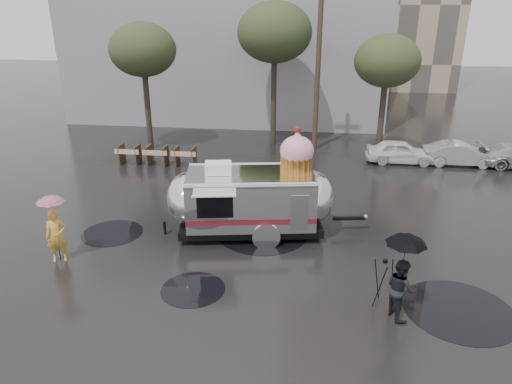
# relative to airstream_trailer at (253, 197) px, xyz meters

# --- Properties ---
(ground) EXTENTS (120.00, 120.00, 0.00)m
(ground) POSITION_rel_airstream_trailer_xyz_m (-0.45, -2.87, -1.39)
(ground) COLOR black
(ground) RESTS_ON ground
(puddles) EXTENTS (13.73, 8.45, 0.01)m
(puddles) POSITION_rel_airstream_trailer_xyz_m (0.68, -1.19, -1.39)
(puddles) COLOR black
(puddles) RESTS_ON ground
(grey_building) EXTENTS (22.00, 12.00, 13.00)m
(grey_building) POSITION_rel_airstream_trailer_xyz_m (-4.45, 21.13, 5.11)
(grey_building) COLOR gray
(grey_building) RESTS_ON ground
(utility_pole) EXTENTS (1.60, 0.28, 9.00)m
(utility_pole) POSITION_rel_airstream_trailer_xyz_m (2.05, 11.13, 3.23)
(utility_pole) COLOR #473323
(utility_pole) RESTS_ON ground
(tree_left) EXTENTS (3.64, 3.64, 6.95)m
(tree_left) POSITION_rel_airstream_trailer_xyz_m (-7.45, 10.13, 4.09)
(tree_left) COLOR #382D26
(tree_left) RESTS_ON ground
(tree_mid) EXTENTS (4.20, 4.20, 8.03)m
(tree_mid) POSITION_rel_airstream_trailer_xyz_m (-0.45, 12.13, 4.94)
(tree_mid) COLOR #382D26
(tree_mid) RESTS_ON ground
(tree_right) EXTENTS (3.36, 3.36, 6.42)m
(tree_right) POSITION_rel_airstream_trailer_xyz_m (5.55, 10.13, 3.66)
(tree_right) COLOR #382D26
(tree_right) RESTS_ON ground
(barricade_row) EXTENTS (4.30, 0.80, 1.00)m
(barricade_row) POSITION_rel_airstream_trailer_xyz_m (-6.00, 7.10, -0.87)
(barricade_row) COLOR #473323
(barricade_row) RESTS_ON ground
(parked_cars) EXTENTS (13.20, 1.90, 1.50)m
(parked_cars) POSITION_rel_airstream_trailer_xyz_m (11.33, 9.13, -0.68)
(parked_cars) COLOR silver
(parked_cars) RESTS_ON ground
(airstream_trailer) EXTENTS (7.30, 3.57, 3.98)m
(airstream_trailer) POSITION_rel_airstream_trailer_xyz_m (0.00, 0.00, 0.00)
(airstream_trailer) COLOR silver
(airstream_trailer) RESTS_ON ground
(person_left) EXTENTS (0.75, 0.65, 1.74)m
(person_left) POSITION_rel_airstream_trailer_xyz_m (-5.89, -2.76, -0.53)
(person_left) COLOR gold
(person_left) RESTS_ON ground
(umbrella_pink) EXTENTS (1.04, 1.04, 2.26)m
(umbrella_pink) POSITION_rel_airstream_trailer_xyz_m (-5.89, -2.76, 0.51)
(umbrella_pink) COLOR pink
(umbrella_pink) RESTS_ON ground
(person_right) EXTENTS (0.71, 0.91, 1.67)m
(person_right) POSITION_rel_airstream_trailer_xyz_m (4.42, -4.31, -0.56)
(person_right) COLOR black
(person_right) RESTS_ON ground
(umbrella_black) EXTENTS (1.25, 1.25, 2.40)m
(umbrella_black) POSITION_rel_airstream_trailer_xyz_m (4.42, -4.31, 0.58)
(umbrella_black) COLOR black
(umbrella_black) RESTS_ON ground
(tripod) EXTENTS (0.52, 0.58, 1.39)m
(tripod) POSITION_rel_airstream_trailer_xyz_m (4.06, -3.82, -0.59)
(tripod) COLOR black
(tripod) RESTS_ON ground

